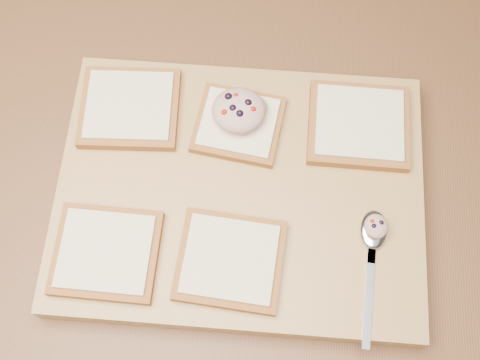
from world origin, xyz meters
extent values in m
plane|color=#515459|center=(0.00, 0.00, 0.00)|extent=(4.00, 4.00, 0.00)
cube|color=slate|center=(0.00, 0.00, 0.42)|extent=(1.90, 0.75, 0.84)
cube|color=brown|center=(0.00, 0.00, 0.87)|extent=(2.00, 0.80, 0.06)
cube|color=tan|center=(-0.16, -0.05, 0.92)|extent=(0.46, 0.35, 0.04)
cube|color=#A05929|center=(-0.31, 0.05, 0.94)|extent=(0.13, 0.12, 0.01)
cube|color=#FBE2BF|center=(-0.31, 0.05, 0.95)|extent=(0.11, 0.10, 0.00)
cube|color=#A05929|center=(-0.17, 0.04, 0.94)|extent=(0.12, 0.11, 0.01)
cube|color=#FBE2BF|center=(-0.17, 0.04, 0.95)|extent=(0.11, 0.10, 0.00)
cube|color=#A05929|center=(-0.01, 0.05, 0.94)|extent=(0.13, 0.12, 0.01)
cube|color=#FBE2BF|center=(-0.01, 0.05, 0.95)|extent=(0.11, 0.10, 0.00)
cube|color=#A05929|center=(-0.31, -0.14, 0.94)|extent=(0.13, 0.12, 0.01)
cube|color=#FBE2BF|center=(-0.31, -0.14, 0.95)|extent=(0.11, 0.10, 0.00)
cube|color=#A05929|center=(-0.17, -0.14, 0.94)|extent=(0.13, 0.12, 0.01)
cube|color=#FBE2BF|center=(-0.17, -0.14, 0.95)|extent=(0.11, 0.10, 0.00)
ellipsoid|color=tan|center=(-0.17, 0.05, 0.97)|extent=(0.07, 0.07, 0.03)
sphere|color=black|center=(-0.16, 0.05, 0.98)|extent=(0.01, 0.01, 0.01)
sphere|color=black|center=(-0.18, 0.06, 0.98)|extent=(0.01, 0.01, 0.01)
sphere|color=black|center=(-0.17, 0.04, 0.98)|extent=(0.01, 0.01, 0.01)
sphere|color=black|center=(-0.18, 0.04, 0.98)|extent=(0.01, 0.01, 0.01)
sphere|color=#A5140C|center=(-0.15, 0.04, 0.98)|extent=(0.01, 0.01, 0.01)
sphere|color=#A5140C|center=(-0.17, 0.06, 0.98)|extent=(0.01, 0.01, 0.01)
sphere|color=#A5140C|center=(-0.19, 0.04, 0.98)|extent=(0.01, 0.01, 0.01)
ellipsoid|color=silver|center=(0.01, -0.09, 0.94)|extent=(0.04, 0.05, 0.01)
cube|color=silver|center=(0.00, -0.11, 0.94)|extent=(0.01, 0.03, 0.00)
cube|color=silver|center=(0.00, -0.17, 0.94)|extent=(0.02, 0.13, 0.00)
ellipsoid|color=tan|center=(0.01, -0.09, 0.96)|extent=(0.03, 0.03, 0.02)
sphere|color=black|center=(0.01, -0.09, 0.96)|extent=(0.01, 0.01, 0.01)
sphere|color=black|center=(0.00, -0.09, 0.96)|extent=(0.01, 0.01, 0.01)
sphere|color=#A5140C|center=(0.00, -0.09, 0.96)|extent=(0.01, 0.01, 0.01)
camera|label=1|loc=(-0.14, -0.32, 1.64)|focal=45.00mm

